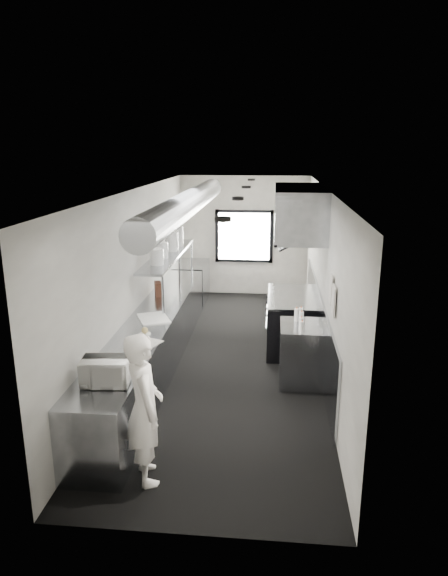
% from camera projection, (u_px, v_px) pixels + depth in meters
% --- Properties ---
extents(floor, '(3.00, 8.00, 0.01)m').
position_uv_depth(floor, '(229.00, 360.00, 8.50)').
color(floor, black).
rests_on(floor, ground).
extents(ceiling, '(3.00, 8.00, 0.01)m').
position_uv_depth(ceiling, '(229.00, 190.00, 7.74)').
color(ceiling, silver).
rests_on(ceiling, wall_back).
extents(wall_back, '(3.00, 0.02, 2.80)m').
position_uv_depth(wall_back, '(244.00, 236.00, 11.95)').
color(wall_back, beige).
rests_on(wall_back, floor).
extents(wall_front, '(3.00, 0.02, 2.80)m').
position_uv_depth(wall_front, '(188.00, 397.00, 4.28)').
color(wall_front, beige).
rests_on(wall_front, floor).
extents(wall_left, '(0.02, 8.00, 2.80)m').
position_uv_depth(wall_left, '(137.00, 276.00, 8.26)').
color(wall_left, beige).
rests_on(wall_left, floor).
extents(wall_right, '(0.02, 8.00, 2.80)m').
position_uv_depth(wall_right, '(324.00, 281.00, 7.98)').
color(wall_right, beige).
rests_on(wall_right, floor).
extents(wall_cladding, '(0.03, 5.50, 1.10)m').
position_uv_depth(wall_cladding, '(319.00, 325.00, 8.50)').
color(wall_cladding, gray).
rests_on(wall_cladding, wall_right).
extents(hvac_duct, '(0.40, 6.40, 0.40)m').
position_uv_depth(hvac_duct, '(189.00, 203.00, 8.26)').
color(hvac_duct, '#999CA1').
rests_on(hvac_duct, ceiling).
extents(service_window, '(1.36, 0.05, 1.25)m').
position_uv_depth(service_window, '(244.00, 236.00, 11.92)').
color(service_window, white).
rests_on(service_window, wall_back).
extents(exhaust_hood, '(0.81, 2.20, 0.88)m').
position_uv_depth(exhaust_hood, '(299.00, 212.00, 8.42)').
color(exhaust_hood, gray).
rests_on(exhaust_hood, ceiling).
extents(prep_counter, '(0.70, 6.00, 0.90)m').
position_uv_depth(prep_counter, '(154.00, 343.00, 8.00)').
color(prep_counter, gray).
rests_on(prep_counter, floor).
extents(pass_shelf, '(0.45, 3.00, 0.68)m').
position_uv_depth(pass_shelf, '(168.00, 256.00, 9.15)').
color(pass_shelf, gray).
rests_on(pass_shelf, prep_counter).
extents(range, '(0.88, 1.60, 0.94)m').
position_uv_depth(range, '(291.00, 321.00, 8.94)').
color(range, black).
rests_on(range, floor).
extents(bottle_station, '(0.65, 0.80, 0.90)m').
position_uv_depth(bottle_station, '(301.00, 354.00, 7.60)').
color(bottle_station, gray).
rests_on(bottle_station, floor).
extents(far_work_table, '(0.70, 1.20, 0.90)m').
position_uv_depth(far_work_table, '(191.00, 283.00, 11.55)').
color(far_work_table, gray).
rests_on(far_work_table, floor).
extents(notice_sheet_a, '(0.02, 0.28, 0.38)m').
position_uv_depth(notice_sheet_a, '(331.00, 289.00, 6.78)').
color(notice_sheet_a, beige).
rests_on(notice_sheet_a, wall_right).
extents(notice_sheet_b, '(0.02, 0.28, 0.38)m').
position_uv_depth(notice_sheet_b, '(334.00, 301.00, 6.45)').
color(notice_sheet_b, beige).
rests_on(notice_sheet_b, wall_right).
extents(line_cook, '(0.61, 0.71, 1.65)m').
position_uv_depth(line_cook, '(144.00, 408.00, 5.26)').
color(line_cook, white).
rests_on(line_cook, floor).
extents(microwave, '(0.52, 0.41, 0.29)m').
position_uv_depth(microwave, '(106.00, 371.00, 5.60)').
color(microwave, white).
rests_on(microwave, prep_counter).
extents(deli_tub_a, '(0.15, 0.15, 0.09)m').
position_uv_depth(deli_tub_a, '(97.00, 369.00, 5.89)').
color(deli_tub_a, silver).
rests_on(deli_tub_a, prep_counter).
extents(deli_tub_b, '(0.20, 0.20, 0.11)m').
position_uv_depth(deli_tub_b, '(93.00, 372.00, 5.81)').
color(deli_tub_b, silver).
rests_on(deli_tub_b, prep_counter).
extents(newspaper, '(0.45, 0.50, 0.01)m').
position_uv_depth(newspaper, '(145.00, 344.00, 6.76)').
color(newspaper, white).
rests_on(newspaper, prep_counter).
extents(small_plate, '(0.20, 0.20, 0.01)m').
position_uv_depth(small_plate, '(145.00, 334.00, 7.11)').
color(small_plate, silver).
rests_on(small_plate, prep_counter).
extents(pastry, '(0.09, 0.09, 0.09)m').
position_uv_depth(pastry, '(145.00, 330.00, 7.10)').
color(pastry, tan).
rests_on(pastry, small_plate).
extents(cutting_board, '(0.62, 0.69, 0.02)m').
position_uv_depth(cutting_board, '(154.00, 318.00, 7.75)').
color(cutting_board, white).
rests_on(cutting_board, prep_counter).
extents(knife_block, '(0.17, 0.25, 0.25)m').
position_uv_depth(knife_block, '(158.00, 289.00, 8.93)').
color(knife_block, '#572F1E').
rests_on(knife_block, prep_counter).
extents(plate_stack_a, '(0.27, 0.27, 0.26)m').
position_uv_depth(plate_stack_a, '(157.00, 257.00, 8.29)').
color(plate_stack_a, silver).
rests_on(plate_stack_a, pass_shelf).
extents(plate_stack_b, '(0.24, 0.24, 0.28)m').
position_uv_depth(plate_stack_b, '(162.00, 250.00, 8.77)').
color(plate_stack_b, silver).
rests_on(plate_stack_b, pass_shelf).
extents(plate_stack_c, '(0.30, 0.30, 0.36)m').
position_uv_depth(plate_stack_c, '(172.00, 241.00, 9.38)').
color(plate_stack_c, silver).
rests_on(plate_stack_c, pass_shelf).
extents(plate_stack_d, '(0.32, 0.32, 0.38)m').
position_uv_depth(plate_stack_d, '(177.00, 236.00, 9.83)').
color(plate_stack_d, silver).
rests_on(plate_stack_d, pass_shelf).
extents(squeeze_bottle_a, '(0.08, 0.08, 0.17)m').
position_uv_depth(squeeze_bottle_a, '(302.00, 327.00, 7.14)').
color(squeeze_bottle_a, white).
rests_on(squeeze_bottle_a, bottle_station).
extents(squeeze_bottle_b, '(0.07, 0.07, 0.18)m').
position_uv_depth(squeeze_bottle_b, '(301.00, 324.00, 7.28)').
color(squeeze_bottle_b, white).
rests_on(squeeze_bottle_b, bottle_station).
extents(squeeze_bottle_c, '(0.07, 0.07, 0.20)m').
position_uv_depth(squeeze_bottle_c, '(301.00, 318.00, 7.49)').
color(squeeze_bottle_c, white).
rests_on(squeeze_bottle_c, bottle_station).
extents(squeeze_bottle_d, '(0.09, 0.09, 0.20)m').
position_uv_depth(squeeze_bottle_d, '(297.00, 315.00, 7.63)').
color(squeeze_bottle_d, white).
rests_on(squeeze_bottle_d, bottle_station).
extents(squeeze_bottle_e, '(0.07, 0.07, 0.17)m').
position_uv_depth(squeeze_bottle_e, '(301.00, 313.00, 7.75)').
color(squeeze_bottle_e, white).
rests_on(squeeze_bottle_e, bottle_station).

